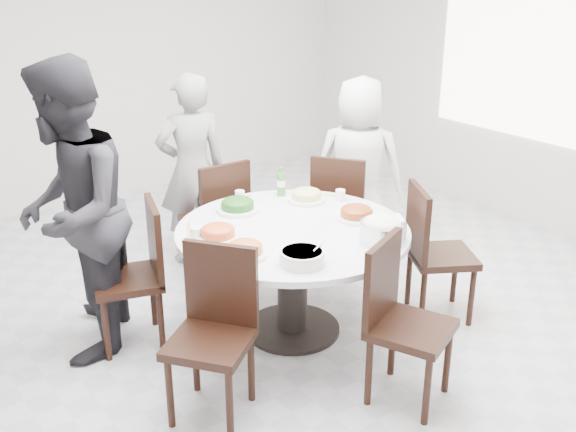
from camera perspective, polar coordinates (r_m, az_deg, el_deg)
floor at (r=4.84m, az=-2.09°, el=-8.26°), size 6.00×6.00×0.01m
wall_back at (r=6.96m, az=-16.80°, el=12.39°), size 6.00×0.01×2.80m
wall_right at (r=6.46m, az=20.63°, el=11.29°), size 0.01×6.00×2.80m
window at (r=6.43m, az=20.65°, el=12.16°), size 0.04×2.20×1.40m
dining_table at (r=4.46m, az=0.39°, el=-5.52°), size 1.50×1.50×0.75m
chair_ne at (r=5.41m, az=4.54°, el=0.61°), size 0.59×0.59×0.95m
chair_n at (r=5.26m, az=-6.27°, el=-0.08°), size 0.43×0.43×0.95m
chair_nw at (r=4.41m, az=-13.46°, el=-5.01°), size 0.53×0.53×0.95m
chair_sw at (r=3.67m, az=-6.66°, el=-10.29°), size 0.59×0.59×0.95m
chair_s at (r=3.83m, az=10.43°, el=-9.11°), size 0.55×0.55×0.95m
chair_se at (r=4.73m, az=12.93°, el=-3.07°), size 0.57×0.57×0.95m
diner_right at (r=5.48m, az=5.97°, el=3.92°), size 0.85×0.86×1.51m
diner_middle at (r=5.43m, az=-8.14°, el=3.89°), size 0.63×0.48×1.55m
diner_left at (r=4.26m, az=-17.85°, el=0.23°), size 1.07×1.14×1.86m
dish_greens at (r=4.58m, az=-4.29°, el=0.83°), size 0.29×0.29×0.07m
dish_pale at (r=4.76m, az=1.57°, el=1.66°), size 0.27×0.27×0.07m
dish_orange at (r=4.15m, az=-5.95°, el=-1.51°), size 0.27×0.27×0.07m
dish_redbrown at (r=4.46m, az=5.82°, el=0.13°), size 0.27×0.27×0.07m
dish_tofu at (r=3.91m, az=-3.66°, el=-2.96°), size 0.26×0.26×0.07m
rice_bowl at (r=4.13m, az=8.02°, el=-1.34°), size 0.28×0.28×0.12m
soup_bowl at (r=3.81m, az=1.20°, el=-3.51°), size 0.26×0.26×0.08m
beverage_bottle at (r=4.85m, az=-0.59°, el=2.97°), size 0.06×0.06×0.22m
tea_cups at (r=4.72m, az=-4.12°, el=1.50°), size 0.07×0.07×0.08m
chopsticks at (r=4.82m, az=-4.06°, el=1.52°), size 0.24×0.04×0.01m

